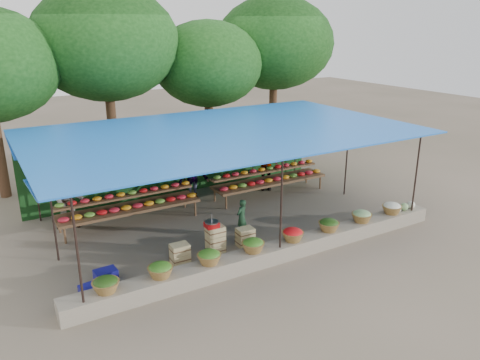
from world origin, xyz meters
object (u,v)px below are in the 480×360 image
blue_crate_front (106,276)px  blue_crate_back (92,291)px  weighing_scale (212,224)px  crate_counter (215,243)px  vendor_seated (242,218)px

blue_crate_front → blue_crate_back: bearing=-133.2°
blue_crate_front → weighing_scale: bearing=-4.3°
blue_crate_back → blue_crate_front: bearing=42.8°
crate_counter → weighing_scale: weighing_scale is taller
crate_counter → vendor_seated: 1.37m
crate_counter → vendor_seated: size_ratio=2.20×
weighing_scale → blue_crate_back: (-3.18, -0.48, -0.71)m
weighing_scale → vendor_seated: weighing_scale is taller
crate_counter → blue_crate_back: crate_counter is taller
vendor_seated → blue_crate_back: bearing=-9.2°
blue_crate_front → blue_crate_back: (-0.43, -0.52, 0.00)m
blue_crate_front → blue_crate_back: 0.68m
weighing_scale → vendor_seated: bearing=26.6°
vendor_seated → blue_crate_back: size_ratio=2.08×
weighing_scale → blue_crate_back: weighing_scale is taller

